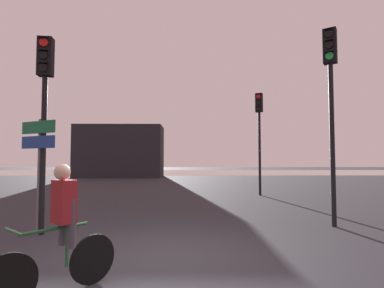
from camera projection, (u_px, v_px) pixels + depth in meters
ground_plane at (167, 260)px, 4.99m from camera, size 120.00×120.00×0.00m
water_strip at (185, 172)px, 38.97m from camera, size 80.00×16.00×0.01m
distant_building at (120, 151)px, 29.01m from camera, size 8.09×4.00×4.92m
traffic_light_near_left at (44, 96)px, 6.85m from camera, size 0.34×0.36×4.49m
traffic_light_near_right at (331, 89)px, 7.66m from camera, size 0.40×0.42×5.05m
traffic_light_far_right at (259, 125)px, 14.18m from camera, size 0.40×0.42×4.83m
direction_sign_post at (39, 154)px, 6.78m from camera, size 0.99×0.54×2.60m
cyclist at (61, 229)px, 3.72m from camera, size 1.14×1.33×1.62m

